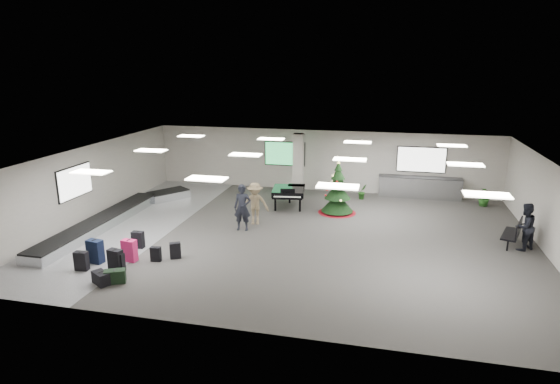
% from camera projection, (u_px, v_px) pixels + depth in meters
% --- Properties ---
extents(ground, '(18.00, 18.00, 0.00)m').
position_uv_depth(ground, '(296.00, 235.00, 18.42)').
color(ground, '#32302D').
rests_on(ground, ground).
extents(room_envelope, '(18.02, 14.02, 3.21)m').
position_uv_depth(room_envelope, '(290.00, 173.00, 18.51)').
color(room_envelope, '#B9B3A9').
rests_on(room_envelope, ground).
extents(baggage_carousel, '(2.28, 9.71, 0.43)m').
position_uv_depth(baggage_carousel, '(116.00, 216.00, 20.00)').
color(baggage_carousel, silver).
rests_on(baggage_carousel, ground).
extents(service_counter, '(4.05, 0.65, 1.08)m').
position_uv_depth(service_counter, '(420.00, 187.00, 23.42)').
color(service_counter, silver).
rests_on(service_counter, ground).
extents(suitcase_0, '(0.52, 0.36, 0.77)m').
position_uv_depth(suitcase_0, '(116.00, 260.00, 15.15)').
color(suitcase_0, black).
rests_on(suitcase_0, ground).
extents(suitcase_1, '(0.40, 0.22, 0.64)m').
position_uv_depth(suitcase_1, '(118.00, 262.00, 15.16)').
color(suitcase_1, black).
rests_on(suitcase_1, ground).
extents(pink_suitcase, '(0.51, 0.32, 0.78)m').
position_uv_depth(pink_suitcase, '(129.00, 251.00, 15.92)').
color(pink_suitcase, '#DA1C5E').
rests_on(pink_suitcase, ground).
extents(suitcase_3, '(0.43, 0.36, 0.58)m').
position_uv_depth(suitcase_3, '(175.00, 250.00, 16.19)').
color(suitcase_3, black).
rests_on(suitcase_3, ground).
extents(navy_suitcase, '(0.57, 0.39, 0.83)m').
position_uv_depth(navy_suitcase, '(95.00, 251.00, 15.78)').
color(navy_suitcase, black).
rests_on(navy_suitcase, ground).
extents(suitcase_5, '(0.45, 0.27, 0.66)m').
position_uv_depth(suitcase_5, '(81.00, 261.00, 15.23)').
color(suitcase_5, black).
rests_on(suitcase_5, ground).
extents(green_duffel, '(0.70, 0.55, 0.44)m').
position_uv_depth(green_duffel, '(115.00, 276.00, 14.38)').
color(green_duffel, black).
rests_on(green_duffel, ground).
extents(suitcase_7, '(0.37, 0.23, 0.53)m').
position_uv_depth(suitcase_7, '(156.00, 254.00, 15.95)').
color(suitcase_7, black).
rests_on(suitcase_7, ground).
extents(suitcase_8, '(0.43, 0.25, 0.65)m').
position_uv_depth(suitcase_8, '(138.00, 240.00, 17.09)').
color(suitcase_8, black).
rests_on(suitcase_8, ground).
extents(black_duffel, '(0.68, 0.59, 0.41)m').
position_uv_depth(black_duffel, '(101.00, 278.00, 14.30)').
color(black_duffel, black).
rests_on(black_duffel, ground).
extents(christmas_tree, '(1.72, 1.72, 2.45)m').
position_uv_depth(christmas_tree, '(338.00, 195.00, 21.00)').
color(christmas_tree, '#65090E').
rests_on(christmas_tree, ground).
extents(grand_piano, '(1.67, 2.04, 1.06)m').
position_uv_depth(grand_piano, '(289.00, 192.00, 21.81)').
color(grand_piano, black).
rests_on(grand_piano, ground).
extents(bench, '(1.03, 1.64, 0.99)m').
position_uv_depth(bench, '(514.00, 231.00, 17.24)').
color(bench, black).
rests_on(bench, ground).
extents(traveler_a, '(0.73, 0.52, 1.90)m').
position_uv_depth(traveler_a, '(242.00, 208.00, 18.77)').
color(traveler_a, black).
rests_on(traveler_a, ground).
extents(traveler_b, '(1.25, 0.86, 1.78)m').
position_uv_depth(traveler_b, '(255.00, 203.00, 19.52)').
color(traveler_b, '#806D4F').
rests_on(traveler_b, ground).
extents(traveler_bench, '(1.08, 1.05, 1.76)m').
position_uv_depth(traveler_bench, '(525.00, 227.00, 16.78)').
color(traveler_bench, black).
rests_on(traveler_bench, ground).
extents(potted_plant_left, '(0.54, 0.53, 0.77)m').
position_uv_depth(potted_plant_left, '(362.00, 192.00, 23.25)').
color(potted_plant_left, '#183A12').
rests_on(potted_plant_left, ground).
extents(potted_plant_right, '(0.63, 0.63, 0.90)m').
position_uv_depth(potted_plant_right, '(484.00, 197.00, 22.07)').
color(potted_plant_right, '#183A12').
rests_on(potted_plant_right, ground).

